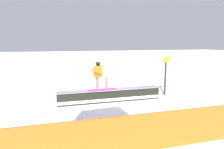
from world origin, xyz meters
TOP-DOWN VIEW (x-y plane):
  - ground_plane at (0.00, 0.00)m, footprint 120.00×120.00m
  - grind_box at (0.00, 0.00)m, footprint 5.29×0.62m
  - snowboarder at (0.57, 0.00)m, footprint 1.45×0.47m
  - safety_fence at (0.00, 4.87)m, footprint 11.82×0.35m
  - trail_marker at (-3.36, -0.31)m, footprint 0.40×0.10m

SIDE VIEW (x-z plane):
  - ground_plane at x=0.00m, z-range 0.00..0.00m
  - grind_box at x=0.00m, z-range -0.03..0.62m
  - safety_fence at x=0.00m, z-range 0.00..1.10m
  - trail_marker at x=-3.36m, z-range 0.07..2.26m
  - snowboarder at x=0.57m, z-range 0.71..2.13m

